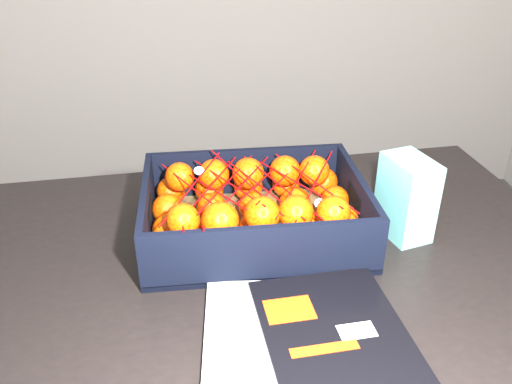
{
  "coord_description": "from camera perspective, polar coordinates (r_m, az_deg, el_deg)",
  "views": [
    {
      "loc": [
        0.15,
        -0.59,
        1.33
      ],
      "look_at": [
        0.25,
        0.24,
        0.86
      ],
      "focal_mm": 37.57,
      "sensor_mm": 36.0,
      "label": 1
    }
  ],
  "objects": [
    {
      "name": "produce_crate",
      "position": [
        1.03,
        -0.2,
        -2.89
      ],
      "size": [
        0.41,
        0.31,
        0.11
      ],
      "color": "brown",
      "rests_on": "table"
    },
    {
      "name": "table",
      "position": [
        1.04,
        0.85,
        -11.74
      ],
      "size": [
        1.25,
        0.88,
        0.75
      ],
      "color": "black",
      "rests_on": "ground"
    },
    {
      "name": "magazine_stack",
      "position": [
        0.82,
        5.44,
        -15.38
      ],
      "size": [
        0.32,
        0.31,
        0.02
      ],
      "color": "beige",
      "rests_on": "table"
    },
    {
      "name": "clementine_heap",
      "position": [
        1.01,
        -0.12,
        -1.69
      ],
      "size": [
        0.39,
        0.29,
        0.11
      ],
      "color": "#FF4405",
      "rests_on": "produce_crate"
    },
    {
      "name": "mesh_net",
      "position": [
        0.99,
        -0.55,
        0.56
      ],
      "size": [
        0.35,
        0.28,
        0.09
      ],
      "color": "#B50609",
      "rests_on": "clementine_heap"
    },
    {
      "name": "retail_carton",
      "position": [
        1.05,
        15.71,
        -0.56
      ],
      "size": [
        0.1,
        0.12,
        0.16
      ],
      "primitive_type": "cube",
      "rotation": [
        0.0,
        0.0,
        0.26
      ],
      "color": "silver",
      "rests_on": "table"
    }
  ]
}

